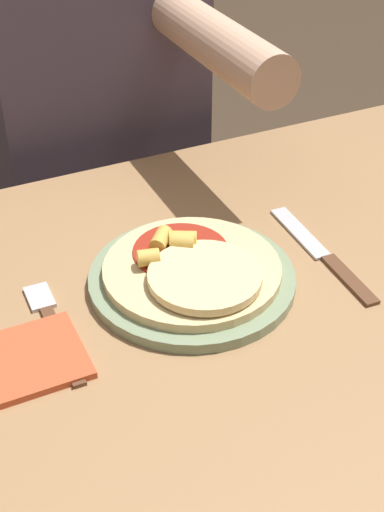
{
  "coord_description": "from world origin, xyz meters",
  "views": [
    {
      "loc": [
        -0.27,
        -0.55,
        1.28
      ],
      "look_at": [
        0.01,
        0.05,
        0.8
      ],
      "focal_mm": 50.0,
      "sensor_mm": 36.0,
      "label": 1
    }
  ],
  "objects_px": {
    "plate": "(192,279)",
    "pizza": "(193,269)",
    "dining_table": "(200,384)",
    "fork": "(52,324)",
    "person_diner": "(98,124)",
    "knife": "(323,255)"
  },
  "relations": [
    {
      "from": "plate",
      "to": "fork",
      "type": "height_order",
      "value": "plate"
    },
    {
      "from": "dining_table",
      "to": "person_diner",
      "type": "height_order",
      "value": "person_diner"
    },
    {
      "from": "pizza",
      "to": "fork",
      "type": "height_order",
      "value": "pizza"
    },
    {
      "from": "dining_table",
      "to": "pizza",
      "type": "xyz_separation_m",
      "value": [
        0.01,
        0.04,
        0.15
      ]
    },
    {
      "from": "fork",
      "to": "person_diner",
      "type": "relative_size",
      "value": 0.14
    },
    {
      "from": "plate",
      "to": "fork",
      "type": "bearing_deg",
      "value": -179.03
    },
    {
      "from": "plate",
      "to": "pizza",
      "type": "distance_m",
      "value": 0.02
    },
    {
      "from": "dining_table",
      "to": "pizza",
      "type": "relative_size",
      "value": 6.03
    },
    {
      "from": "plate",
      "to": "knife",
      "type": "bearing_deg",
      "value": -6.84
    },
    {
      "from": "fork",
      "to": "knife",
      "type": "height_order",
      "value": "same"
    },
    {
      "from": "plate",
      "to": "pizza",
      "type": "height_order",
      "value": "pizza"
    },
    {
      "from": "pizza",
      "to": "fork",
      "type": "distance_m",
      "value": 0.17
    },
    {
      "from": "dining_table",
      "to": "fork",
      "type": "xyz_separation_m",
      "value": [
        -0.16,
        0.04,
        0.12
      ]
    },
    {
      "from": "dining_table",
      "to": "person_diner",
      "type": "distance_m",
      "value": 0.55
    },
    {
      "from": "dining_table",
      "to": "person_diner",
      "type": "bearing_deg",
      "value": 83.37
    },
    {
      "from": "fork",
      "to": "plate",
      "type": "bearing_deg",
      "value": 0.97
    },
    {
      "from": "pizza",
      "to": "person_diner",
      "type": "xyz_separation_m",
      "value": [
        0.05,
        0.49,
        -0.04
      ]
    },
    {
      "from": "plate",
      "to": "pizza",
      "type": "relative_size",
      "value": 1.17
    },
    {
      "from": "plate",
      "to": "knife",
      "type": "distance_m",
      "value": 0.17
    },
    {
      "from": "dining_table",
      "to": "fork",
      "type": "relative_size",
      "value": 7.17
    },
    {
      "from": "fork",
      "to": "knife",
      "type": "relative_size",
      "value": 0.79
    },
    {
      "from": "dining_table",
      "to": "knife",
      "type": "xyz_separation_m",
      "value": [
        0.18,
        0.03,
        0.12
      ]
    }
  ]
}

